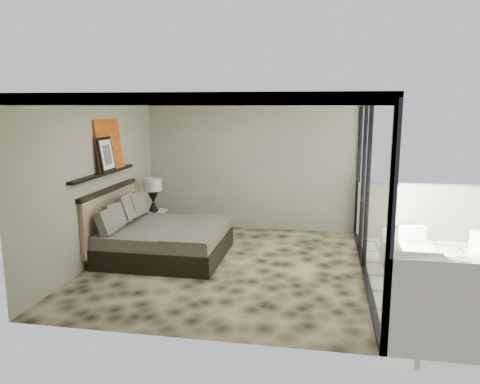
% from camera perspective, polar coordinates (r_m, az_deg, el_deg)
% --- Properties ---
extents(floor, '(5.00, 5.00, 0.00)m').
position_cam_1_polar(floor, '(7.94, -1.61, -9.02)').
color(floor, black).
rests_on(floor, ground).
extents(ceiling, '(4.50, 5.00, 0.02)m').
position_cam_1_polar(ceiling, '(7.48, -1.72, 11.54)').
color(ceiling, silver).
rests_on(ceiling, back_wall).
extents(back_wall, '(4.50, 0.02, 2.80)m').
position_cam_1_polar(back_wall, '(10.01, 1.30, 3.34)').
color(back_wall, gray).
rests_on(back_wall, floor).
extents(left_wall, '(0.02, 5.00, 2.80)m').
position_cam_1_polar(left_wall, '(8.34, -16.90, 1.41)').
color(left_wall, gray).
rests_on(left_wall, floor).
extents(glass_wall, '(0.08, 5.00, 2.80)m').
position_cam_1_polar(glass_wall, '(7.46, 15.50, 0.43)').
color(glass_wall, white).
rests_on(glass_wall, floor).
extents(terrace_slab, '(3.00, 5.00, 0.12)m').
position_cam_1_polar(terrace_slab, '(8.11, 25.75, -10.14)').
color(terrace_slab, beige).
rests_on(terrace_slab, ground).
extents(picture_ledge, '(0.12, 2.20, 0.05)m').
position_cam_1_polar(picture_ledge, '(8.39, -16.26, 2.19)').
color(picture_ledge, black).
rests_on(picture_ledge, left_wall).
extents(bed, '(2.10, 2.03, 1.16)m').
position_cam_1_polar(bed, '(8.45, -9.68, -5.51)').
color(bed, black).
rests_on(bed, floor).
extents(nightstand, '(0.59, 0.59, 0.51)m').
position_cam_1_polar(nightstand, '(9.84, -10.66, -3.77)').
color(nightstand, black).
rests_on(nightstand, floor).
extents(table_lamp, '(0.37, 0.37, 0.68)m').
position_cam_1_polar(table_lamp, '(9.67, -10.57, 0.21)').
color(table_lamp, black).
rests_on(table_lamp, nightstand).
extents(abstract_canvas, '(0.13, 0.90, 0.90)m').
position_cam_1_polar(abstract_canvas, '(8.58, -15.71, 5.59)').
color(abstract_canvas, '#BC5810').
rests_on(abstract_canvas, picture_ledge).
extents(framed_print, '(0.11, 0.50, 0.60)m').
position_cam_1_polar(framed_print, '(8.36, -16.02, 4.42)').
color(framed_print, black).
rests_on(framed_print, picture_ledge).
extents(lounger, '(1.15, 1.70, 0.61)m').
position_cam_1_polar(lounger, '(8.08, 21.11, -8.00)').
color(lounger, silver).
rests_on(lounger, terrace_slab).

